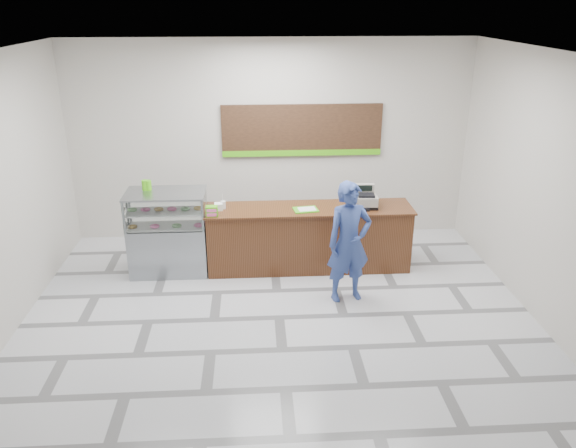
{
  "coord_description": "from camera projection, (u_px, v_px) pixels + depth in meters",
  "views": [
    {
      "loc": [
        -0.3,
        -6.68,
        4.09
      ],
      "look_at": [
        0.18,
        0.9,
        1.02
      ],
      "focal_mm": 35.0,
      "sensor_mm": 36.0,
      "label": 1
    }
  ],
  "objects": [
    {
      "name": "cash_register",
      "position": [
        365.0,
        199.0,
        8.81
      ],
      "size": [
        0.38,
        0.4,
        0.34
      ],
      "rotation": [
        0.0,
        0.0,
        -0.05
      ],
      "color": "black",
      "rests_on": "sales_counter"
    },
    {
      "name": "green_cup_left",
      "position": [
        145.0,
        185.0,
        8.65
      ],
      "size": [
        0.1,
        0.1,
        0.16
      ],
      "primitive_type": "cylinder",
      "color": "#4FC112",
      "rests_on": "display_case"
    },
    {
      "name": "promo_box",
      "position": [
        212.0,
        211.0,
        8.44
      ],
      "size": [
        0.18,
        0.12,
        0.16
      ],
      "primitive_type": "cube",
      "rotation": [
        0.0,
        0.0,
        0.01
      ],
      "color": "#4FC112",
      "rests_on": "sales_counter"
    },
    {
      "name": "donut_decal",
      "position": [
        342.0,
        210.0,
        8.7
      ],
      "size": [
        0.18,
        0.18,
        0.0
      ],
      "primitive_type": "cylinder",
      "color": "pink",
      "rests_on": "sales_counter"
    },
    {
      "name": "back_wall",
      "position": [
        271.0,
        141.0,
        9.85
      ],
      "size": [
        7.0,
        0.0,
        7.0
      ],
      "primitive_type": "plane",
      "rotation": [
        1.57,
        0.0,
        0.0
      ],
      "color": "beige",
      "rests_on": "floor"
    },
    {
      "name": "straw_cup",
      "position": [
        223.0,
        205.0,
        8.75
      ],
      "size": [
        0.08,
        0.08,
        0.12
      ],
      "primitive_type": "cylinder",
      "color": "silver",
      "rests_on": "sales_counter"
    },
    {
      "name": "customer",
      "position": [
        349.0,
        242.0,
        7.91
      ],
      "size": [
        0.72,
        0.56,
        1.77
      ],
      "primitive_type": "imported",
      "rotation": [
        0.0,
        0.0,
        0.22
      ],
      "color": "#2F4488",
      "rests_on": "floor"
    },
    {
      "name": "napkin_box",
      "position": [
        219.0,
        207.0,
        8.7
      ],
      "size": [
        0.14,
        0.14,
        0.11
      ],
      "primitive_type": "cube",
      "rotation": [
        0.0,
        0.0,
        0.07
      ],
      "color": "white",
      "rests_on": "sales_counter"
    },
    {
      "name": "sales_counter",
      "position": [
        309.0,
        238.0,
        9.0
      ],
      "size": [
        3.26,
        0.76,
        1.03
      ],
      "color": "#592F1A",
      "rests_on": "floor"
    },
    {
      "name": "ceiling",
      "position": [
        277.0,
        53.0,
        6.42
      ],
      "size": [
        7.0,
        7.0,
        0.0
      ],
      "primitive_type": "plane",
      "rotation": [
        3.14,
        0.0,
        0.0
      ],
      "color": "silver",
      "rests_on": "back_wall"
    },
    {
      "name": "menu_board",
      "position": [
        302.0,
        131.0,
        9.77
      ],
      "size": [
        2.8,
        0.06,
        0.9
      ],
      "color": "black",
      "rests_on": "back_wall"
    },
    {
      "name": "card_terminal",
      "position": [
        366.0,
        209.0,
        8.71
      ],
      "size": [
        0.1,
        0.17,
        0.04
      ],
      "primitive_type": "cube",
      "rotation": [
        0.0,
        0.0,
        0.09
      ],
      "color": "black",
      "rests_on": "sales_counter"
    },
    {
      "name": "display_case",
      "position": [
        168.0,
        232.0,
        8.81
      ],
      "size": [
        1.22,
        0.72,
        1.33
      ],
      "color": "gray",
      "rests_on": "floor"
    },
    {
      "name": "floor",
      "position": [
        279.0,
        318.0,
        7.73
      ],
      "size": [
        7.0,
        7.0,
        0.0
      ],
      "primitive_type": "plane",
      "color": "silver",
      "rests_on": "ground"
    },
    {
      "name": "green_cup_right",
      "position": [
        148.0,
        185.0,
        8.65
      ],
      "size": [
        0.1,
        0.1,
        0.15
      ],
      "primitive_type": "cylinder",
      "color": "#4FC112",
      "rests_on": "display_case"
    },
    {
      "name": "serving_tray",
      "position": [
        306.0,
        210.0,
        8.7
      ],
      "size": [
        0.4,
        0.32,
        0.02
      ],
      "rotation": [
        0.0,
        0.0,
        0.14
      ],
      "color": "#4FCE1F",
      "rests_on": "sales_counter"
    }
  ]
}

